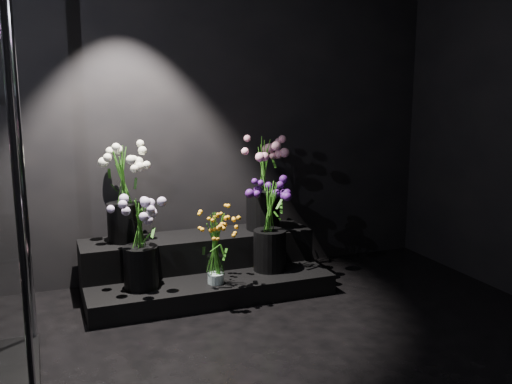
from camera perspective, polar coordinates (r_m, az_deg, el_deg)
wall_back at (r=4.69m, az=-4.96°, el=8.48°), size 4.00×0.00×4.00m
display_riser at (r=4.53m, az=-5.38°, el=-7.52°), size 1.83×0.81×0.41m
bouquet_orange_bells at (r=4.14m, az=-4.10°, el=-5.49°), size 0.31×0.31×0.53m
bouquet_lilac at (r=4.10m, az=-11.55°, el=-4.46°), size 0.44×0.44×0.65m
bouquet_purple at (r=4.40m, az=1.39°, el=-3.07°), size 0.34×0.34×0.69m
bouquet_cream_roses at (r=4.39m, az=-13.14°, el=0.39°), size 0.47×0.47×0.74m
bouquet_pink_roses at (r=4.63m, az=0.71°, el=1.35°), size 0.48×0.48×0.76m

